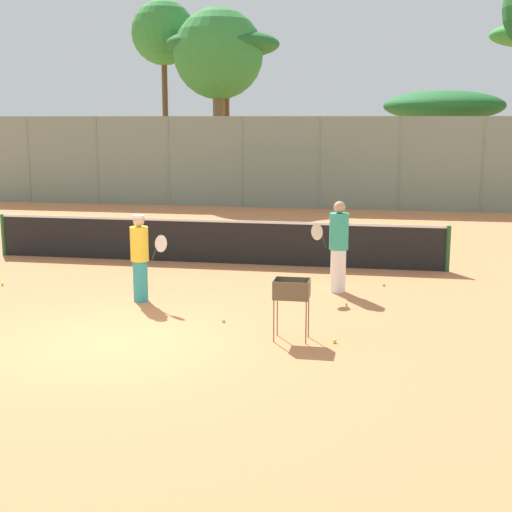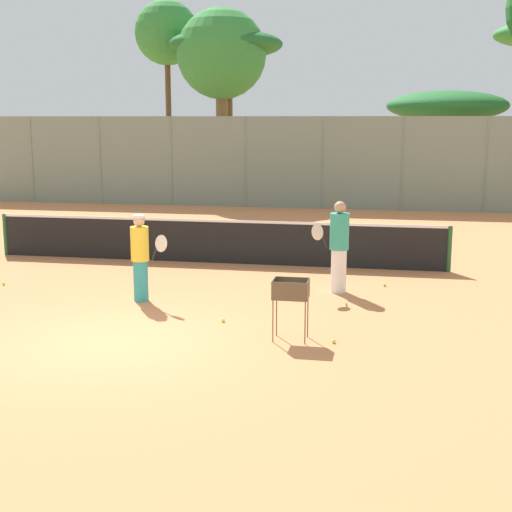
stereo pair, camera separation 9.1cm
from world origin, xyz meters
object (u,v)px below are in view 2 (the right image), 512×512
Objects in this scene: ball_cart at (291,294)px; parked_car at (160,180)px; player_white_outfit at (339,246)px; player_red_cap at (140,257)px; tennis_net at (214,240)px.

parked_car is at bearing 113.58° from ball_cart.
player_white_outfit reaches higher than parked_car.
player_red_cap is 1.71× the size of ball_cart.
tennis_net is 16.59m from parked_car.
ball_cart is at bearing 37.78° from player_white_outfit.
player_white_outfit is at bearing 42.59° from player_red_cap.
player_white_outfit reaches higher than player_red_cap.
player_white_outfit is at bearing 81.57° from ball_cart.
player_red_cap reaches higher than ball_cart.
parked_car is at bearing 112.97° from tennis_net.
player_red_cap is 20.05m from parked_car.
player_white_outfit is 1.11× the size of player_red_cap.
player_red_cap is at bearing 149.06° from ball_cart.
ball_cart is at bearing -66.42° from parked_car.
player_red_cap reaches higher than parked_car.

